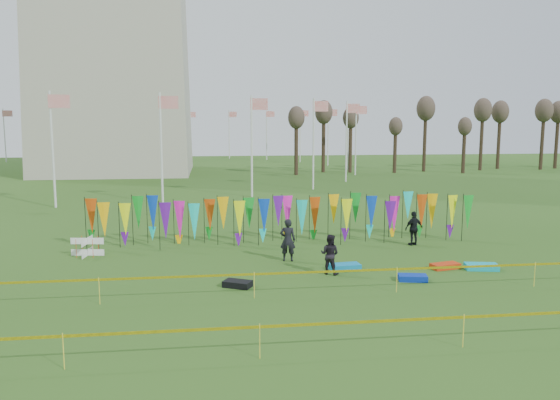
{
  "coord_description": "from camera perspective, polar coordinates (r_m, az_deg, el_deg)",
  "views": [
    {
      "loc": [
        -3.31,
        -19.24,
        5.79
      ],
      "look_at": [
        -0.05,
        6.0,
        2.22
      ],
      "focal_mm": 35.0,
      "sensor_mm": 36.0,
      "label": 1
    }
  ],
  "objects": [
    {
      "name": "person_left",
      "position": [
        23.15,
        0.81,
        -4.2
      ],
      "size": [
        0.74,
        0.6,
        1.82
      ],
      "primitive_type": "imported",
      "rotation": [
        0.0,
        0.0,
        2.95
      ],
      "color": "black",
      "rests_on": "ground"
    },
    {
      "name": "kite_bag_red",
      "position": [
        23.11,
        16.87,
        -6.61
      ],
      "size": [
        1.26,
        0.79,
        0.21
      ],
      "primitive_type": "cube",
      "rotation": [
        0.0,
        0.0,
        0.23
      ],
      "color": "red",
      "rests_on": "ground"
    },
    {
      "name": "tree_line",
      "position": [
        72.43,
        22.02,
        7.71
      ],
      "size": [
        53.92,
        1.92,
        7.84
      ],
      "color": "#3D2E1E",
      "rests_on": "ground"
    },
    {
      "name": "caution_tape_far",
      "position": [
        14.13,
        5.91,
        -12.84
      ],
      "size": [
        26.0,
        0.02,
        0.9
      ],
      "color": "#F4E405",
      "rests_on": "ground"
    },
    {
      "name": "banner_row",
      "position": [
        26.49,
        0.53,
        -1.64
      ],
      "size": [
        18.64,
        0.64,
        2.24
      ],
      "color": "black",
      "rests_on": "ground"
    },
    {
      "name": "kite_bag_turquoise",
      "position": [
        22.09,
        6.79,
        -6.96
      ],
      "size": [
        1.26,
        0.72,
        0.24
      ],
      "primitive_type": "cube",
      "rotation": [
        0.0,
        0.0,
        0.1
      ],
      "color": "#0C83C0",
      "rests_on": "ground"
    },
    {
      "name": "person_right",
      "position": [
        26.91,
        13.81,
        -2.89
      ],
      "size": [
        1.07,
        0.78,
        1.65
      ],
      "primitive_type": "imported",
      "rotation": [
        0.0,
        0.0,
        3.4
      ],
      "color": "black",
      "rests_on": "ground"
    },
    {
      "name": "kite_bag_blue",
      "position": [
        21.07,
        13.69,
        -7.9
      ],
      "size": [
        1.13,
        0.75,
        0.22
      ],
      "primitive_type": "cube",
      "rotation": [
        0.0,
        0.0,
        -0.21
      ],
      "color": "#0A2FB1",
      "rests_on": "ground"
    },
    {
      "name": "kite_bag_teal",
      "position": [
        23.4,
        20.3,
        -6.55
      ],
      "size": [
        1.36,
        0.84,
        0.24
      ],
      "primitive_type": "cube",
      "rotation": [
        0.0,
        0.0,
        -0.2
      ],
      "color": "#0EAFC5",
      "rests_on": "ground"
    },
    {
      "name": "person_mid",
      "position": [
        21.29,
        5.22,
        -5.67
      ],
      "size": [
        0.89,
        0.8,
        1.56
      ],
      "primitive_type": "imported",
      "rotation": [
        0.0,
        0.0,
        2.58
      ],
      "color": "black",
      "rests_on": "ground"
    },
    {
      "name": "caution_tape_near",
      "position": [
        18.56,
        2.51,
        -7.69
      ],
      "size": [
        26.0,
        0.02,
        0.9
      ],
      "color": "#F4E405",
      "rests_on": "ground"
    },
    {
      "name": "ground",
      "position": [
        20.36,
        2.33,
        -8.55
      ],
      "size": [
        160.0,
        160.0,
        0.0
      ],
      "primitive_type": "plane",
      "color": "#284E16",
      "rests_on": "ground"
    },
    {
      "name": "flagpole_ring",
      "position": [
        68.1,
        -16.5,
        6.15
      ],
      "size": [
        57.4,
        56.16,
        8.0
      ],
      "color": "silver",
      "rests_on": "ground"
    },
    {
      "name": "kite_bag_black",
      "position": [
        19.78,
        -4.46,
        -8.73
      ],
      "size": [
        1.13,
        0.96,
        0.23
      ],
      "primitive_type": "cube",
      "rotation": [
        0.0,
        0.0,
        -0.49
      ],
      "color": "black",
      "rests_on": "ground"
    },
    {
      "name": "box_kite",
      "position": [
        25.57,
        -19.48,
        -4.62
      ],
      "size": [
        0.74,
        0.74,
        0.83
      ],
      "rotation": [
        0.0,
        0.0,
        -0.13
      ],
      "color": "red",
      "rests_on": "ground"
    }
  ]
}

